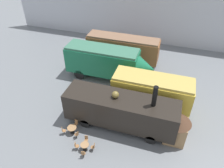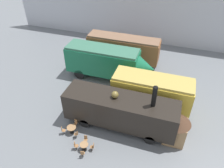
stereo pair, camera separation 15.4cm
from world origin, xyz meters
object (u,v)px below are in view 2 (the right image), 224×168
Objects in this scene: visitor_person at (106,100)px; streamlined_locomotive at (109,61)px; steam_locomotive at (120,110)px; passenger_coach_vintage at (152,90)px; cafe_table_near at (84,146)px; cafe_table_mid at (72,128)px; passenger_coach_wooden at (123,48)px; cafe_chair_0 at (93,146)px; ticket_kiosk at (176,127)px.

streamlined_locomotive is at bearing 105.23° from visitor_person.
visitor_person is at bearing 137.79° from steam_locomotive.
steam_locomotive reaches higher than streamlined_locomotive.
passenger_coach_vintage reaches higher than visitor_person.
steam_locomotive is at bearing 60.50° from cafe_table_near.
passenger_coach_vintage is at bearing -32.41° from streamlined_locomotive.
cafe_table_mid is at bearing -92.49° from streamlined_locomotive.
passenger_coach_wooden reaches higher than cafe_chair_0.
steam_locomotive is 3.12m from visitor_person.
cafe_table_mid is (-6.24, -5.71, -1.71)m from passenger_coach_vintage.
passenger_coach_vintage is 9.04× the size of cafe_chair_0.
passenger_coach_vintage reaches higher than passenger_coach_wooden.
streamlined_locomotive reaches higher than visitor_person.
passenger_coach_vintage is 8.63m from cafe_table_mid.
streamlined_locomotive is 6.42× the size of visitor_person.
cafe_table_near is 0.45× the size of visitor_person.
steam_locomotive is 12.15× the size of cafe_table_mid.
passenger_coach_vintage is at bearing -131.46° from cafe_chair_0.
streamlined_locomotive is 5.53m from visitor_person.
visitor_person is at bearing -74.77° from streamlined_locomotive.
streamlined_locomotive is 11.00m from cafe_chair_0.
cafe_table_mid is at bearing -149.63° from steam_locomotive.
passenger_coach_vintage is 4.75× the size of visitor_person.
passenger_coach_wooden is 1.23× the size of passenger_coach_vintage.
streamlined_locomotive reaches higher than ticket_kiosk.
passenger_coach_vintage reaches higher than cafe_table_near.
ticket_kiosk reaches higher than cafe_table_near.
steam_locomotive is 5.09m from ticket_kiosk.
cafe_table_near is 0.87× the size of cafe_table_mid.
cafe_table_near is 0.74m from cafe_chair_0.
cafe_chair_0 is at bearing 13.67° from cafe_table_near.
cafe_chair_0 is at bearing -24.75° from cafe_table_mid.
cafe_table_near is (-4.36, -7.09, -1.75)m from passenger_coach_vintage.
ticket_kiosk is (6.44, 3.33, 1.16)m from cafe_chair_0.
cafe_table_near is 0.25× the size of ticket_kiosk.
passenger_coach_wooden is at bearing -97.42° from cafe_chair_0.
ticket_kiosk is at bearing -2.10° from steam_locomotive.
streamlined_locomotive reaches higher than cafe_table_mid.
ticket_kiosk is (5.07, -0.19, -0.34)m from steam_locomotive.
cafe_table_mid is 0.98× the size of cafe_chair_0.
passenger_coach_wooden is 11.28× the size of cafe_table_mid.
streamlined_locomotive is at bearing 147.59° from passenger_coach_vintage.
passenger_coach_vintage is at bearing 128.07° from ticket_kiosk.
visitor_person is at bearing -84.88° from passenger_coach_wooden.
passenger_coach_vintage is (5.28, -8.08, 0.13)m from passenger_coach_wooden.
streamlined_locomotive is at bearing 97.74° from cafe_table_near.
cafe_table_near is at bearing -0.00° from cafe_chair_0.
cafe_chair_0 is (-1.37, -3.52, -1.50)m from steam_locomotive.
visitor_person is at bearing 90.69° from cafe_table_near.
cafe_chair_0 is (2.19, -10.61, -1.90)m from streamlined_locomotive.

